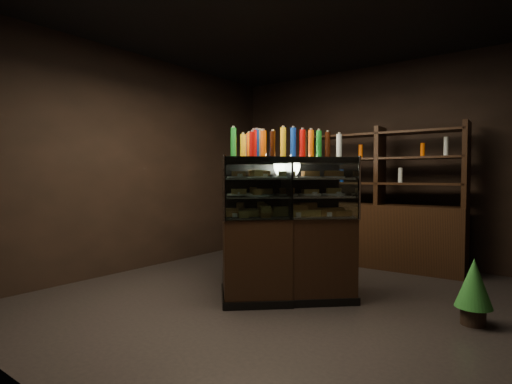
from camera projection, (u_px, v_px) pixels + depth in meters
ground at (294, 300)px, 4.21m from camera, size 5.00×5.00×0.00m
room_shell at (295, 115)px, 4.13m from camera, size 5.02×5.02×3.01m
display_case at (269, 249)px, 4.40m from camera, size 1.92×1.48×1.50m
food_display at (269, 192)px, 4.37m from camera, size 1.49×1.03×0.46m
bottles_top at (269, 146)px, 4.35m from camera, size 1.31×0.89×0.30m
potted_conifer at (474, 282)px, 3.48m from camera, size 0.31×0.31×0.66m
back_shelving at (379, 224)px, 5.72m from camera, size 2.27×0.52×2.00m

